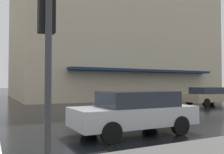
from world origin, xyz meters
TOP-DOWN VIEW (x-y plane):
  - haussmann_block_corner at (21.99, -16.32)m, footprint 20.19×23.18m
  - traffic_signal_post at (-3.31, -3.19)m, footprint 0.44×0.30m
  - car_silver at (-1.00, -6.56)m, footprint 1.85×4.10m
  - car_champagne at (5.50, -17.50)m, footprint 1.85×4.10m

SIDE VIEW (x-z plane):
  - car_silver at x=-1.00m, z-range 0.05..1.46m
  - car_champagne at x=5.50m, z-range 0.05..1.46m
  - traffic_signal_post at x=-3.31m, z-range 0.88..4.17m
  - haussmann_block_corner at x=21.99m, z-range -0.22..20.57m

